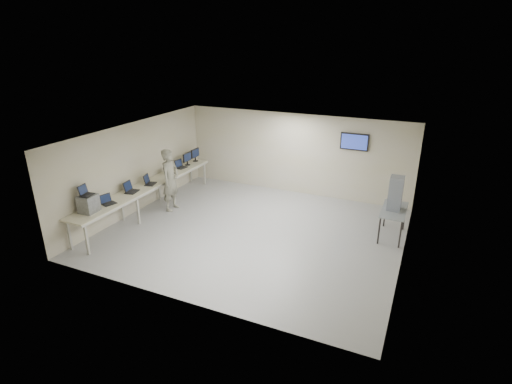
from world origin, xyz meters
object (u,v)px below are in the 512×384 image
at_px(equipment_box, 88,204).
at_px(side_table, 394,212).
at_px(workbench, 148,187).
at_px(soldier, 171,180).

relative_size(equipment_box, side_table, 0.34).
relative_size(workbench, soldier, 3.03).
relative_size(workbench, side_table, 4.40).
distance_m(equipment_box, soldier, 2.80).
bearing_deg(soldier, equipment_box, 164.75).
xyz_separation_m(equipment_box, soldier, (0.61, 2.73, -0.14)).
distance_m(workbench, side_table, 7.31).
bearing_deg(soldier, side_table, -84.97).
relative_size(equipment_box, soldier, 0.23).
bearing_deg(side_table, equipment_box, -153.33).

